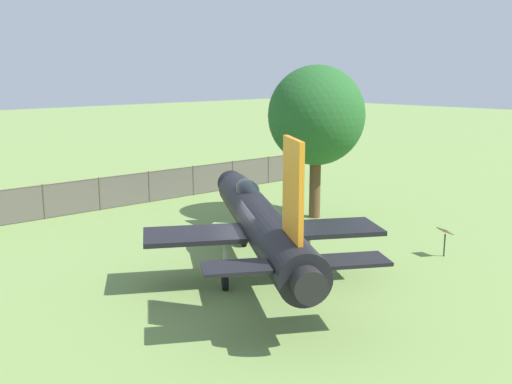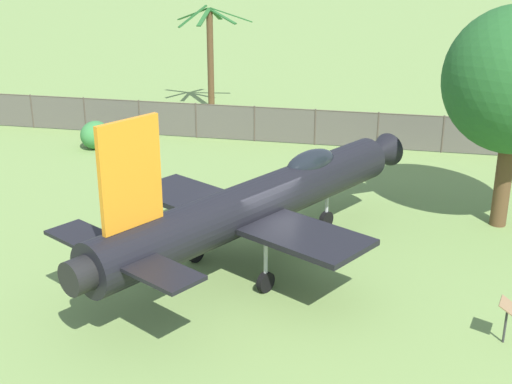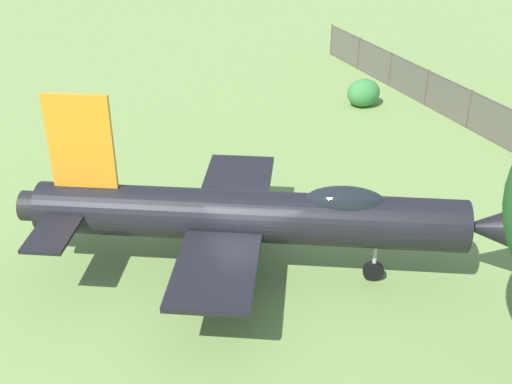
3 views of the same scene
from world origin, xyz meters
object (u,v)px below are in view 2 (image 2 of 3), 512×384
at_px(display_jet, 264,199).
at_px(shrub_near_fence, 95,135).
at_px(palm_tree, 210,52).
at_px(info_plaque, 507,312).

bearing_deg(display_jet, shrub_near_fence, 75.01).
height_order(palm_tree, shrub_near_fence, palm_tree).
height_order(display_jet, info_plaque, display_jet).
relative_size(display_jet, palm_tree, 2.16).
distance_m(shrub_near_fence, info_plaque, 21.47).
height_order(display_jet, palm_tree, palm_tree).
height_order(shrub_near_fence, info_plaque, shrub_near_fence).
bearing_deg(info_plaque, palm_tree, -151.85).
bearing_deg(display_jet, info_plaque, -86.71).
bearing_deg(palm_tree, info_plaque, 28.15).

